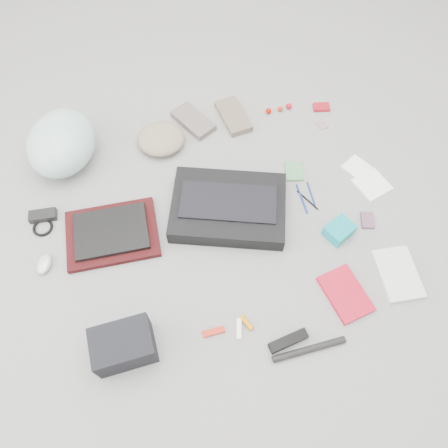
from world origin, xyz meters
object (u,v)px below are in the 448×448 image
object	(u,v)px
bike_helmet	(61,143)
camera_bag	(124,346)
laptop	(111,231)
accordion_wallet	(339,230)
messenger_bag	(228,208)
book_red	(345,294)

from	to	relation	value
bike_helmet	camera_bag	size ratio (longest dim) A/B	1.72
bike_helmet	laptop	bearing A→B (deg)	-52.04
laptop	accordion_wallet	distance (m)	0.95
laptop	camera_bag	bearing A→B (deg)	-88.74
camera_bag	messenger_bag	bearing A→B (deg)	41.21
messenger_bag	book_red	distance (m)	0.59
messenger_bag	accordion_wallet	xyz separation A→B (m)	(0.41, -0.24, -0.01)
laptop	camera_bag	size ratio (longest dim) A/B	1.41
laptop	bike_helmet	distance (m)	0.49
bike_helmet	book_red	bearing A→B (deg)	-23.46
book_red	accordion_wallet	bearing A→B (deg)	63.61
bike_helmet	book_red	size ratio (longest dim) A/B	1.75
bike_helmet	camera_bag	world-z (taller)	bike_helmet
messenger_bag	laptop	size ratio (longest dim) A/B	1.59
camera_bag	book_red	xyz separation A→B (m)	(0.86, -0.04, -0.06)
messenger_bag	bike_helmet	size ratio (longest dim) A/B	1.31
laptop	camera_bag	xyz separation A→B (m)	(-0.03, -0.49, 0.03)
bike_helmet	accordion_wallet	bearing A→B (deg)	-12.50
camera_bag	book_red	distance (m)	0.86
camera_bag	accordion_wallet	distance (m)	0.97
laptop	messenger_bag	bearing A→B (deg)	1.06
camera_bag	book_red	bearing A→B (deg)	-1.91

